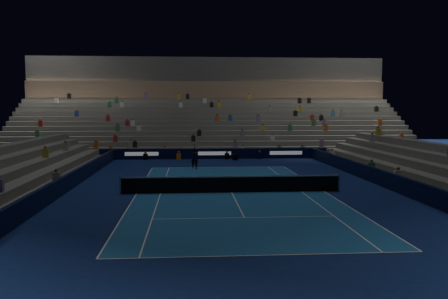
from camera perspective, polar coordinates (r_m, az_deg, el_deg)
name	(u,v)px	position (r m, az deg, el deg)	size (l,w,h in m)	color
ground	(232,193)	(27.72, 0.92, -5.20)	(90.00, 90.00, 0.00)	#0D1C4E
court_surface	(232,192)	(27.72, 0.92, -5.19)	(10.97, 23.77, 0.01)	#19538D
sponsor_barrier_far	(215,154)	(45.95, -1.15, -0.51)	(44.00, 0.25, 1.00)	black
sponsor_barrier_east	(393,182)	(30.09, 19.69, -3.72)	(0.25, 37.00, 1.00)	black
sponsor_barrier_west	(61,186)	(28.47, -18.98, -4.19)	(0.25, 37.00, 1.00)	black
grandstand_main	(210,121)	(55.15, -1.68, 3.40)	(44.00, 15.20, 11.20)	slate
tennis_net	(232,184)	(27.64, 0.92, -4.17)	(12.90, 0.10, 1.10)	#B2B2B7
tennis_player	(195,158)	(38.27, -3.57, -1.09)	(0.63, 0.41, 1.72)	black
broadcast_camera	(235,157)	(44.93, 1.36, -0.90)	(0.50, 0.90, 0.56)	black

